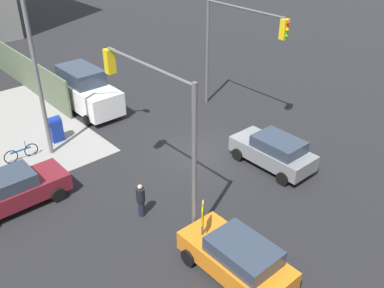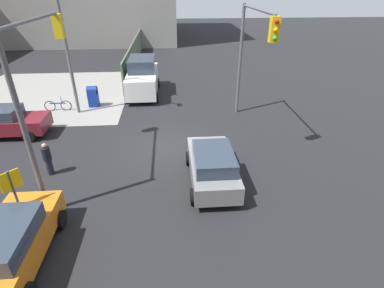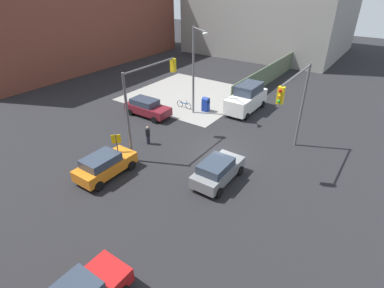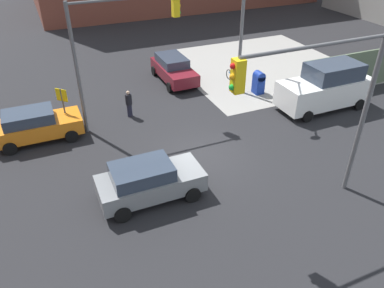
{
  "view_description": "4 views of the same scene",
  "coord_description": "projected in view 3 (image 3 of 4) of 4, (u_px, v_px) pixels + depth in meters",
  "views": [
    {
      "loc": [
        -13.86,
        12.8,
        11.56
      ],
      "look_at": [
        -0.72,
        1.29,
        1.38
      ],
      "focal_mm": 40.0,
      "sensor_mm": 36.0,
      "label": 1
    },
    {
      "loc": [
        -13.51,
        -0.22,
        7.58
      ],
      "look_at": [
        -2.33,
        -1.07,
        1.44
      ],
      "focal_mm": 28.0,
      "sensor_mm": 36.0,
      "label": 2
    },
    {
      "loc": [
        -17.16,
        -9.57,
        11.85
      ],
      "look_at": [
        -2.09,
        0.89,
        1.41
      ],
      "focal_mm": 28.0,
      "sensor_mm": 36.0,
      "label": 3
    },
    {
      "loc": [
        -6.21,
        -13.18,
        9.92
      ],
      "look_at": [
        -0.89,
        -0.95,
        1.45
      ],
      "focal_mm": 35.0,
      "sensor_mm": 36.0,
      "label": 4
    }
  ],
  "objects": [
    {
      "name": "traffic_signal_nw_corner",
      "position": [
        147.0,
        92.0,
        21.07
      ],
      "size": [
        5.46,
        0.36,
        6.5
      ],
      "color": "#59595B",
      "rests_on": "ground"
    },
    {
      "name": "pedestrian_crossing",
      "position": [
        148.0,
        135.0,
        23.61
      ],
      "size": [
        0.36,
        0.36,
        1.55
      ],
      "rotation": [
        0.0,
        0.0,
        3.46
      ],
      "color": "black",
      "rests_on": "ground"
    },
    {
      "name": "street_lamp_corner",
      "position": [
        195.0,
        66.0,
        26.82
      ],
      "size": [
        1.67,
        2.31,
        8.0
      ],
      "color": "slate",
      "rests_on": "ground"
    },
    {
      "name": "mailbox_blue",
      "position": [
        206.0,
        104.0,
        29.38
      ],
      "size": [
        0.56,
        0.64,
        1.43
      ],
      "color": "navy",
      "rests_on": "ground"
    },
    {
      "name": "bicycle_leaning_on_fence",
      "position": [
        184.0,
        105.0,
        30.25
      ],
      "size": [
        0.05,
        1.75,
        0.97
      ],
      "color": "black",
      "rests_on": "ground"
    },
    {
      "name": "van_white_delivery",
      "position": [
        247.0,
        98.0,
        29.27
      ],
      "size": [
        5.4,
        2.32,
        2.62
      ],
      "color": "white",
      "rests_on": "ground"
    },
    {
      "name": "construction_fence",
      "position": [
        269.0,
        74.0,
        36.56
      ],
      "size": [
        19.6,
        0.12,
        2.4
      ],
      "primitive_type": "cube",
      "color": "#56664C",
      "rests_on": "ground"
    },
    {
      "name": "building_warehouse_north",
      "position": [
        59.0,
        10.0,
        44.1
      ],
      "size": [
        32.0,
        18.0,
        14.5
      ],
      "color": "brown",
      "rests_on": "ground"
    },
    {
      "name": "sedan_orange",
      "position": [
        105.0,
        165.0,
        19.82
      ],
      "size": [
        4.17,
        2.02,
        1.62
      ],
      "color": "orange",
      "rests_on": "ground"
    },
    {
      "name": "ground_plane",
      "position": [
        217.0,
        152.0,
        22.85
      ],
      "size": [
        120.0,
        120.0,
        0.0
      ],
      "primitive_type": "plane",
      "color": "black"
    },
    {
      "name": "traffic_signal_se_corner",
      "position": [
        295.0,
        98.0,
        19.92
      ],
      "size": [
        5.87,
        0.36,
        6.5
      ],
      "color": "#59595B",
      "rests_on": "ground"
    },
    {
      "name": "hatchback_maroon",
      "position": [
        147.0,
        107.0,
        28.37
      ],
      "size": [
        2.02,
        4.5,
        1.62
      ],
      "color": "maroon",
      "rests_on": "ground"
    },
    {
      "name": "coupe_gray",
      "position": [
        218.0,
        170.0,
        19.27
      ],
      "size": [
        4.15,
        2.02,
        1.62
      ],
      "color": "slate",
      "rests_on": "ground"
    },
    {
      "name": "sidewalk_corner",
      "position": [
        189.0,
        95.0,
        33.74
      ],
      "size": [
        12.0,
        12.0,
        0.01
      ],
      "primitive_type": "cube",
      "color": "gray",
      "rests_on": "ground"
    },
    {
      "name": "warning_sign_two_way",
      "position": [
        117.0,
        144.0,
        20.62
      ],
      "size": [
        0.48,
        0.48,
        2.4
      ],
      "color": "#4C4C4C",
      "rests_on": "ground"
    }
  ]
}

